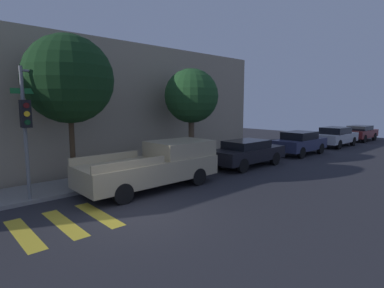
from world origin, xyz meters
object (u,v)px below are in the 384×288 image
Objects in this scene: traffic_light_pole at (42,109)px; sedan_near_corner at (247,152)px; sedan_far_end at (336,136)px; tree_midblock at (191,96)px; sedan_tail_of_row at (360,133)px; tree_near_corner at (69,80)px; sedan_middle at (300,142)px; pickup_truck at (157,165)px.

traffic_light_pole reaches higher than sedan_near_corner.
sedan_far_end is 0.90× the size of tree_midblock.
tree_midblock is at bearing 140.37° from sedan_near_corner.
sedan_far_end is at bearing -180.00° from sedan_tail_of_row.
traffic_light_pole is 27.20m from sedan_tail_of_row.
sedan_tail_of_row is at bearing 0.00° from sedan_near_corner.
tree_near_corner is 6.34m from tree_midblock.
sedan_far_end reaches higher than sedan_middle.
traffic_light_pole is 7.59m from tree_midblock.
sedan_middle is at bearing -0.00° from sedan_near_corner.
tree_near_corner is at bearing 174.55° from sedan_far_end.
tree_midblock is (-2.34, 1.94, 2.99)m from sedan_near_corner.
sedan_middle reaches higher than sedan_near_corner.
sedan_far_end is 5.52m from sedan_tail_of_row.
pickup_truck is at bearing 180.00° from sedan_middle.
tree_near_corner is (-2.64, 1.94, 3.36)m from pickup_truck.
tree_midblock reaches higher than sedan_far_end.
pickup_truck is 1.22× the size of sedan_near_corner.
tree_midblock is (3.68, 1.94, 2.85)m from pickup_truck.
tree_near_corner is (1.21, 0.67, 1.08)m from traffic_light_pole.
sedan_tail_of_row is at bearing -5.67° from tree_midblock.
tree_near_corner reaches higher than tree_midblock.
sedan_far_end reaches higher than sedan_near_corner.
traffic_light_pole reaches higher than sedan_tail_of_row.
sedan_near_corner is at bearing -7.31° from traffic_light_pole.
sedan_tail_of_row is (17.18, 0.00, -0.01)m from sedan_near_corner.
tree_near_corner reaches higher than sedan_near_corner.
sedan_middle is at bearing -4.62° from traffic_light_pole.
pickup_truck is at bearing -36.29° from tree_near_corner.
tree_midblock is at bearing 5.10° from traffic_light_pole.
pickup_truck reaches higher than sedan_middle.
tree_midblock reaches higher than pickup_truck.
sedan_tail_of_row is at bearing 0.00° from sedan_middle.
sedan_tail_of_row is 26.15m from tree_near_corner.
sedan_middle is 0.93× the size of sedan_far_end.
traffic_light_pole is 1.76m from tree_near_corner.
pickup_truck is 5.04m from tree_midblock.
pickup_truck is 1.32× the size of sedan_middle.
tree_midblock is (-14.00, 1.94, 2.95)m from sedan_far_end.
pickup_truck is at bearing -18.19° from traffic_light_pole.
traffic_light_pole reaches higher than pickup_truck.
tree_near_corner is 1.15× the size of tree_midblock.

